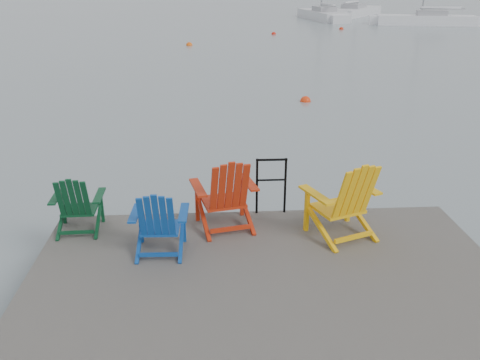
{
  "coord_description": "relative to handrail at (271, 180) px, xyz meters",
  "views": [
    {
      "loc": [
        -0.67,
        -4.74,
        3.97
      ],
      "look_at": [
        -0.2,
        2.97,
        0.85
      ],
      "focal_mm": 38.0,
      "sensor_mm": 36.0,
      "label": 1
    }
  ],
  "objects": [
    {
      "name": "sailboat_near",
      "position": [
        10.25,
        43.97,
        -0.69
      ],
      "size": [
        3.48,
        9.19,
        12.3
      ],
      "rotation": [
        0.0,
        0.0,
        0.13
      ],
      "color": "silver",
      "rests_on": "ground"
    },
    {
      "name": "handrail",
      "position": [
        0.0,
        0.0,
        0.0
      ],
      "size": [
        0.48,
        0.04,
        0.9
      ],
      "color": "black",
      "rests_on": "dock"
    },
    {
      "name": "sailboat_mid",
      "position": [
        14.79,
        48.74,
        -0.69
      ],
      "size": [
        7.8,
        9.79,
        13.67
      ],
      "rotation": [
        0.0,
        0.0,
        -0.6
      ],
      "color": "silver",
      "rests_on": "ground"
    },
    {
      "name": "sailboat_far",
      "position": [
        17.94,
        37.5,
        -0.69
      ],
      "size": [
        8.37,
        4.02,
        11.22
      ],
      "rotation": [
        0.0,
        0.0,
        1.32
      ],
      "color": "white",
      "rests_on": "ground"
    },
    {
      "name": "chair_red",
      "position": [
        -0.72,
        -0.49,
        0.02
      ],
      "size": [
        1.02,
        0.96,
        1.12
      ],
      "rotation": [
        0.0,
        0.0,
        0.22
      ],
      "color": "red",
      "rests_on": "dock"
    },
    {
      "name": "chair_green",
      "position": [
        -2.85,
        -0.47,
        -0.09
      ],
      "size": [
        0.73,
        0.68,
        0.9
      ],
      "rotation": [
        0.0,
        0.0,
        0.02
      ],
      "color": "#0B3D20",
      "rests_on": "dock"
    },
    {
      "name": "buoy_d",
      "position": [
        3.87,
        30.84,
        -1.04
      ],
      "size": [
        0.34,
        0.34,
        0.34
      ],
      "primitive_type": "sphere",
      "color": "red",
      "rests_on": "ground"
    },
    {
      "name": "buoy_b",
      "position": [
        -2.07,
        24.81,
        -1.04
      ],
      "size": [
        0.39,
        0.39,
        0.39
      ],
      "primitive_type": "sphere",
      "color": "#F45C0E",
      "rests_on": "ground"
    },
    {
      "name": "dock",
      "position": [
        -0.25,
        -2.45,
        -0.69
      ],
      "size": [
        6.0,
        5.0,
        1.4
      ],
      "color": "#322F2C",
      "rests_on": "ground"
    },
    {
      "name": "chair_yellow",
      "position": [
        0.93,
        -0.85,
        0.05
      ],
      "size": [
        1.12,
        1.08,
        1.17
      ],
      "rotation": [
        0.0,
        0.0,
        0.37
      ],
      "color": "#FFB80E",
      "rests_on": "dock"
    },
    {
      "name": "ground",
      "position": [
        -0.25,
        -2.45,
        -1.04
      ],
      "size": [
        400.0,
        400.0,
        0.0
      ],
      "primitive_type": "plane",
      "color": "gray",
      "rests_on": "ground"
    },
    {
      "name": "buoy_c",
      "position": [
        9.69,
        34.14,
        -1.04
      ],
      "size": [
        0.36,
        0.36,
        0.36
      ],
      "primitive_type": "sphere",
      "color": "red",
      "rests_on": "ground"
    },
    {
      "name": "buoy_a",
      "position": [
        2.34,
        9.63,
        -1.04
      ],
      "size": [
        0.36,
        0.36,
        0.36
      ],
      "primitive_type": "sphere",
      "color": "#F1360E",
      "rests_on": "ground"
    },
    {
      "name": "chair_blue",
      "position": [
        -1.62,
        -1.16,
        -0.06
      ],
      "size": [
        0.77,
        0.72,
        0.95
      ],
      "rotation": [
        0.0,
        0.0,
        -0.03
      ],
      "color": "#0E449A",
      "rests_on": "dock"
    }
  ]
}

